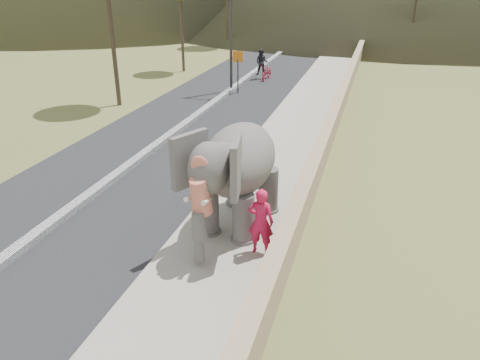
# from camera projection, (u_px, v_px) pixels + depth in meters

# --- Properties ---
(ground) EXTENTS (160.00, 160.00, 0.00)m
(ground) POSITION_uv_depth(u_px,v_px,m) (206.00, 282.00, 10.80)
(ground) COLOR olive
(ground) RESTS_ON ground
(road) EXTENTS (7.00, 120.00, 0.03)m
(road) POSITION_uv_depth(u_px,v_px,m) (178.00, 131.00, 20.83)
(road) COLOR black
(road) RESTS_ON ground
(median) EXTENTS (0.35, 120.00, 0.22)m
(median) POSITION_uv_depth(u_px,v_px,m) (178.00, 129.00, 20.79)
(median) COLOR black
(median) RESTS_ON ground
(walkway) EXTENTS (3.00, 120.00, 0.15)m
(walkway) POSITION_uv_depth(u_px,v_px,m) (289.00, 141.00, 19.52)
(walkway) COLOR #9E9687
(walkway) RESTS_ON ground
(parapet) EXTENTS (0.30, 120.00, 1.10)m
(parapet) POSITION_uv_depth(u_px,v_px,m) (329.00, 133.00, 18.90)
(parapet) COLOR tan
(parapet) RESTS_ON ground
(lamppost) EXTENTS (1.76, 0.36, 8.00)m
(lamppost) POSITION_uv_depth(u_px,v_px,m) (236.00, 4.00, 25.70)
(lamppost) COLOR #2D2E32
(lamppost) RESTS_ON ground
(signboard) EXTENTS (0.60, 0.08, 2.40)m
(signboard) POSITION_uv_depth(u_px,v_px,m) (238.00, 65.00, 26.72)
(signboard) COLOR #2D2D33
(signboard) RESTS_ON ground
(elephant_and_man) EXTENTS (2.52, 4.25, 2.92)m
(elephant_and_man) POSITION_uv_depth(u_px,v_px,m) (240.00, 174.00, 12.52)
(elephant_and_man) COLOR #645E5A
(elephant_and_man) RESTS_ON ground
(motorcyclist) EXTENTS (1.14, 1.87, 1.95)m
(motorcyclist) POSITION_uv_depth(u_px,v_px,m) (265.00, 68.00, 30.48)
(motorcyclist) COLOR maroon
(motorcyclist) RESTS_ON ground
(trees) EXTENTS (48.33, 44.18, 9.82)m
(trees) POSITION_uv_depth(u_px,v_px,m) (356.00, 9.00, 33.33)
(trees) COLOR #473828
(trees) RESTS_ON ground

